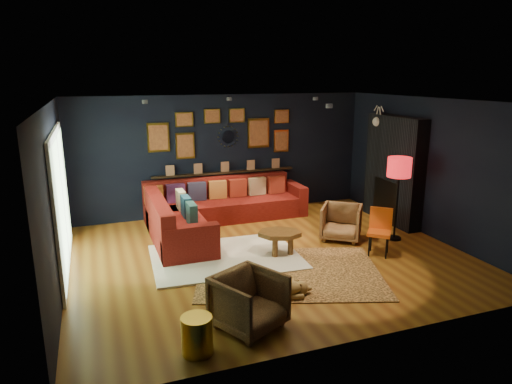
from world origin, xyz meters
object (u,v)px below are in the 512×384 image
object	(u,v)px
coffee_table	(280,236)
dog	(273,285)
armchair_left	(249,299)
armchair_right	(341,221)
orange_chair	(380,228)
pouf	(181,225)
sectional	(208,212)
gold_stool	(197,335)
floor_lamp	(399,171)

from	to	relation	value
coffee_table	dog	xyz separation A→B (m)	(-0.70, -1.44, -0.15)
coffee_table	dog	bearing A→B (deg)	-115.97
armchair_left	armchair_right	xyz separation A→B (m)	(2.64, 2.35, -0.02)
orange_chair	dog	distance (m)	2.51
pouf	sectional	bearing A→B (deg)	26.69
sectional	coffee_table	bearing A→B (deg)	-66.24
coffee_table	armchair_left	xyz separation A→B (m)	(-1.26, -2.04, 0.04)
orange_chair	armchair_left	bearing A→B (deg)	-112.64
armchair_right	gold_stool	size ratio (longest dim) A/B	1.65
pouf	armchair_left	distance (m)	3.56
pouf	armchair_right	world-z (taller)	armchair_right
armchair_right	dog	world-z (taller)	armchair_right
coffee_table	sectional	bearing A→B (deg)	113.76
armchair_left	floor_lamp	xyz separation A→B (m)	(3.58, 2.00, 0.93)
sectional	dog	bearing A→B (deg)	-88.27
sectional	floor_lamp	xyz separation A→B (m)	(3.11, -1.86, 0.99)
sectional	floor_lamp	world-z (taller)	floor_lamp
dog	coffee_table	bearing A→B (deg)	76.23
pouf	gold_stool	bearing A→B (deg)	-98.30
pouf	floor_lamp	xyz separation A→B (m)	(3.73, -1.55, 1.10)
sectional	dog	xyz separation A→B (m)	(0.10, -3.25, -0.14)
armchair_right	floor_lamp	world-z (taller)	floor_lamp
sectional	armchair_left	distance (m)	3.89
sectional	gold_stool	distance (m)	4.32
armchair_right	gold_stool	world-z (taller)	armchair_right
pouf	floor_lamp	distance (m)	4.18
pouf	dog	distance (m)	3.03
pouf	dog	size ratio (longest dim) A/B	0.50
coffee_table	pouf	world-z (taller)	coffee_table
orange_chair	dog	world-z (taller)	orange_chair
armchair_right	orange_chair	size ratio (longest dim) A/B	0.90
sectional	armchair_right	distance (m)	2.65
coffee_table	gold_stool	distance (m)	3.07
gold_stool	dog	bearing A→B (deg)	35.39
gold_stool	floor_lamp	distance (m)	4.99
gold_stool	floor_lamp	size ratio (longest dim) A/B	0.28
gold_stool	armchair_right	bearing A→B (deg)	38.36
sectional	orange_chair	xyz separation A→B (m)	(2.43, -2.36, 0.15)
pouf	armchair_left	size ratio (longest dim) A/B	0.72
sectional	pouf	bearing A→B (deg)	-153.31
floor_lamp	orange_chair	bearing A→B (deg)	-144.03
gold_stool	coffee_table	bearing A→B (deg)	49.88
armchair_left	gold_stool	world-z (taller)	armchair_left
sectional	orange_chair	size ratio (longest dim) A/B	4.25
dog	gold_stool	bearing A→B (deg)	-132.40
coffee_table	orange_chair	world-z (taller)	orange_chair
floor_lamp	dog	world-z (taller)	floor_lamp
sectional	armchair_right	world-z (taller)	sectional
gold_stool	floor_lamp	bearing A→B (deg)	28.20
pouf	dog	xyz separation A→B (m)	(0.71, -2.94, -0.02)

